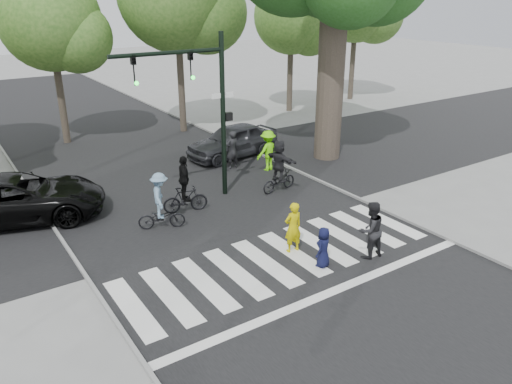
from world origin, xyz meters
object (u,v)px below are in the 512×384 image
pedestrian_adult (371,230)px  cyclist_mid (185,190)px  pedestrian_child (323,247)px  car_grey (233,141)px  car_suv (16,198)px  cyclist_left (161,205)px  pedestrian_woman (293,227)px  cyclist_right (279,169)px  traffic_signal (201,95)px

pedestrian_adult → cyclist_mid: 6.62m
pedestrian_child → car_grey: bearing=-131.4°
car_suv → cyclist_left: bearing=-114.3°
pedestrian_child → car_suv: 10.43m
pedestrian_adult → pedestrian_woman: bearing=-38.1°
pedestrian_adult → cyclist_mid: size_ratio=0.84×
pedestrian_woman → pedestrian_child: (0.18, -1.17, -0.19)m
cyclist_mid → car_grey: cyclist_mid is taller
cyclist_left → cyclist_right: cyclist_right is taller
cyclist_mid → cyclist_right: bearing=-3.1°
pedestrian_adult → car_suv: pedestrian_adult is taller
pedestrian_child → cyclist_left: (-2.79, 4.80, 0.24)m
traffic_signal → cyclist_left: traffic_signal is taller
traffic_signal → cyclist_left: (-2.40, -1.45, -3.07)m
pedestrian_adult → cyclist_mid: (-3.03, 5.89, -0.02)m
car_suv → car_grey: bearing=-61.6°
traffic_signal → cyclist_right: traffic_signal is taller
pedestrian_child → cyclist_right: bearing=-137.8°
pedestrian_child → pedestrian_adult: size_ratio=0.69×
pedestrian_child → cyclist_right: cyclist_right is taller
pedestrian_woman → pedestrian_child: size_ratio=1.32×
pedestrian_woman → pedestrian_adult: size_ratio=0.91×
cyclist_mid → car_suv: size_ratio=0.36×
pedestrian_adult → car_suv: size_ratio=0.30×
car_suv → traffic_signal: bearing=-89.8°
cyclist_mid → cyclist_left: bearing=-148.6°
pedestrian_adult → car_grey: (1.68, 10.41, -0.10)m
traffic_signal → car_grey: size_ratio=1.33×
traffic_signal → cyclist_mid: traffic_signal is taller
traffic_signal → pedestrian_child: (0.38, -6.25, -3.30)m
cyclist_left → car_suv: bearing=138.9°
cyclist_left → cyclist_mid: (1.24, 0.75, 0.01)m
traffic_signal → car_suv: 7.16m
pedestrian_woman → cyclist_left: cyclist_left is taller
pedestrian_woman → car_grey: (3.34, 8.91, -0.02)m
pedestrian_woman → cyclist_right: size_ratio=0.78×
cyclist_left → pedestrian_adult: bearing=-50.2°
pedestrian_woman → car_suv: 9.42m
traffic_signal → car_grey: traffic_signal is taller
pedestrian_adult → cyclist_left: 6.68m
pedestrian_woman → cyclist_right: bearing=-118.0°
cyclist_left → car_grey: 7.95m
cyclist_left → pedestrian_woman: bearing=-54.3°
cyclist_right → pedestrian_adult: bearing=-98.8°
cyclist_right → car_suv: bearing=162.8°
pedestrian_child → cyclist_right: 5.85m
pedestrian_woman → cyclist_mid: cyclist_mid is taller
pedestrian_woman → car_grey: size_ratio=0.35×
cyclist_left → car_grey: size_ratio=0.43×
traffic_signal → cyclist_right: size_ratio=2.95×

